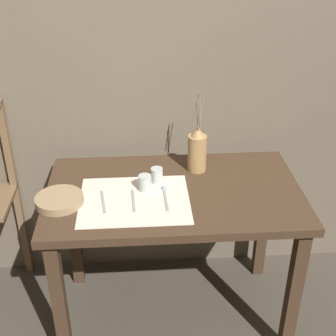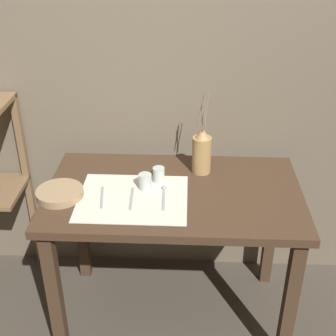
% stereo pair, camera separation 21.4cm
% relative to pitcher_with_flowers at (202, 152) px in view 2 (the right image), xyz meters
% --- Properties ---
extents(ground_plane, '(12.00, 12.00, 0.00)m').
position_rel_pitcher_with_flowers_xyz_m(ground_plane, '(-0.13, -0.18, -0.91)').
color(ground_plane, '#473F35').
extents(stone_wall_back, '(7.00, 0.06, 2.40)m').
position_rel_pitcher_with_flowers_xyz_m(stone_wall_back, '(-0.13, 0.28, 0.29)').
color(stone_wall_back, '#6B5E4C').
rests_on(stone_wall_back, ground_plane).
extents(wooden_table, '(1.20, 0.70, 0.80)m').
position_rel_pitcher_with_flowers_xyz_m(wooden_table, '(-0.13, -0.18, -0.23)').
color(wooden_table, '#422D1E').
rests_on(wooden_table, ground_plane).
extents(linen_cloth, '(0.50, 0.41, 0.00)m').
position_rel_pitcher_with_flowers_xyz_m(linen_cloth, '(-0.32, -0.26, -0.11)').
color(linen_cloth, beige).
rests_on(linen_cloth, wooden_table).
extents(pitcher_with_flowers, '(0.09, 0.09, 0.42)m').
position_rel_pitcher_with_flowers_xyz_m(pitcher_with_flowers, '(0.00, 0.00, 0.00)').
color(pitcher_with_flowers, '#A87F4C').
rests_on(pitcher_with_flowers, wooden_table).
extents(wooden_bowl, '(0.22, 0.22, 0.04)m').
position_rel_pitcher_with_flowers_xyz_m(wooden_bowl, '(-0.65, -0.26, -0.09)').
color(wooden_bowl, '#9E7F5B').
rests_on(wooden_bowl, wooden_table).
extents(glass_tumbler_near, '(0.06, 0.06, 0.08)m').
position_rel_pitcher_with_flowers_xyz_m(glass_tumbler_near, '(-0.27, -0.18, -0.07)').
color(glass_tumbler_near, '#B7C1BC').
rests_on(glass_tumbler_near, wooden_table).
extents(glass_tumbler_far, '(0.06, 0.06, 0.07)m').
position_rel_pitcher_with_flowers_xyz_m(glass_tumbler_far, '(-0.21, -0.11, -0.07)').
color(glass_tumbler_far, '#B7C1BC').
rests_on(glass_tumbler_far, wooden_table).
extents(fork_outer, '(0.04, 0.18, 0.00)m').
position_rel_pitcher_with_flowers_xyz_m(fork_outer, '(-0.46, -0.27, -0.10)').
color(fork_outer, '#939399').
rests_on(fork_outer, wooden_table).
extents(fork_inner, '(0.02, 0.18, 0.00)m').
position_rel_pitcher_with_flowers_xyz_m(fork_inner, '(-0.32, -0.27, -0.10)').
color(fork_inner, '#939399').
rests_on(fork_inner, wooden_table).
extents(spoon_outer, '(0.02, 0.19, 0.02)m').
position_rel_pitcher_with_flowers_xyz_m(spoon_outer, '(-0.18, -0.21, -0.10)').
color(spoon_outer, '#939399').
rests_on(spoon_outer, wooden_table).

